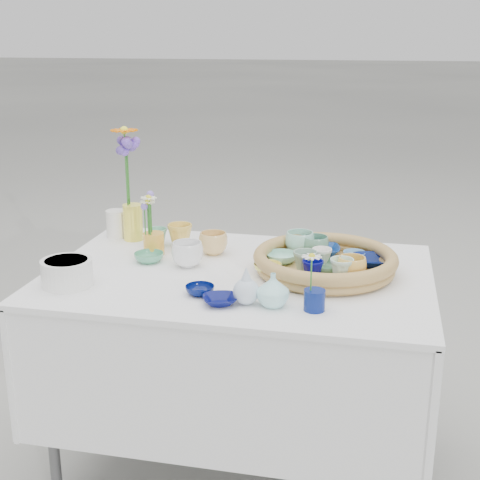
% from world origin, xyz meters
% --- Properties ---
extents(ground, '(80.00, 80.00, 0.00)m').
position_xyz_m(ground, '(0.00, 0.00, 0.00)').
color(ground, '#A7A69C').
extents(display_table, '(1.26, 0.86, 0.77)m').
position_xyz_m(display_table, '(0.00, 0.00, 0.00)').
color(display_table, white).
rests_on(display_table, ground).
extents(wicker_tray, '(0.47, 0.47, 0.08)m').
position_xyz_m(wicker_tray, '(0.28, 0.05, 0.80)').
color(wicker_tray, olive).
rests_on(wicker_tray, display_table).
extents(tray_ceramic_0, '(0.14, 0.14, 0.03)m').
position_xyz_m(tray_ceramic_0, '(0.26, 0.18, 0.80)').
color(tray_ceramic_0, navy).
rests_on(tray_ceramic_0, wicker_tray).
extents(tray_ceramic_1, '(0.14, 0.14, 0.03)m').
position_xyz_m(tray_ceramic_1, '(0.43, 0.11, 0.80)').
color(tray_ceramic_1, '#000D4B').
rests_on(tray_ceramic_1, wicker_tray).
extents(tray_ceramic_2, '(0.10, 0.10, 0.07)m').
position_xyz_m(tray_ceramic_2, '(0.37, -0.03, 0.82)').
color(tray_ceramic_2, '#FFC657').
rests_on(tray_ceramic_2, wicker_tray).
extents(tray_ceramic_3, '(0.13, 0.13, 0.04)m').
position_xyz_m(tray_ceramic_3, '(0.29, -0.00, 0.80)').
color(tray_ceramic_3, '#4A7A56').
rests_on(tray_ceramic_3, wicker_tray).
extents(tray_ceramic_4, '(0.10, 0.10, 0.07)m').
position_xyz_m(tray_ceramic_4, '(0.22, -0.01, 0.82)').
color(tray_ceramic_4, '#82A690').
rests_on(tray_ceramic_4, wicker_tray).
extents(tray_ceramic_5, '(0.14, 0.14, 0.03)m').
position_xyz_m(tray_ceramic_5, '(0.13, 0.07, 0.80)').
color(tray_ceramic_5, '#9BE2CA').
rests_on(tray_ceramic_5, wicker_tray).
extents(tray_ceramic_6, '(0.13, 0.13, 0.08)m').
position_xyz_m(tray_ceramic_6, '(0.18, 0.18, 0.82)').
color(tray_ceramic_6, '#9FDFCC').
rests_on(tray_ceramic_6, wicker_tray).
extents(tray_ceramic_7, '(0.09, 0.09, 0.06)m').
position_xyz_m(tray_ceramic_7, '(0.27, 0.06, 0.81)').
color(tray_ceramic_7, white).
rests_on(tray_ceramic_7, wicker_tray).
extents(tray_ceramic_8, '(0.08, 0.08, 0.02)m').
position_xyz_m(tray_ceramic_8, '(0.37, 0.17, 0.80)').
color(tray_ceramic_8, '#72ABD3').
rests_on(tray_ceramic_8, wicker_tray).
extents(tray_ceramic_9, '(0.09, 0.09, 0.06)m').
position_xyz_m(tray_ceramic_9, '(0.25, -0.07, 0.81)').
color(tray_ceramic_9, '#07086B').
rests_on(tray_ceramic_9, wicker_tray).
extents(tray_ceramic_10, '(0.11, 0.11, 0.03)m').
position_xyz_m(tray_ceramic_10, '(0.10, -0.03, 0.80)').
color(tray_ceramic_10, '#FEF65F').
rests_on(tray_ceramic_10, wicker_tray).
extents(tray_ceramic_11, '(0.09, 0.09, 0.07)m').
position_xyz_m(tray_ceramic_11, '(0.34, -0.05, 0.82)').
color(tray_ceramic_11, silver).
rests_on(tray_ceramic_11, wicker_tray).
extents(tray_ceramic_12, '(0.09, 0.09, 0.07)m').
position_xyz_m(tray_ceramic_12, '(0.24, 0.16, 0.82)').
color(tray_ceramic_12, '#5C9479').
rests_on(tray_ceramic_12, wicker_tray).
extents(loose_ceramic_0, '(0.11, 0.11, 0.09)m').
position_xyz_m(loose_ceramic_0, '(-0.27, 0.23, 0.81)').
color(loose_ceramic_0, '#E8BF4A').
rests_on(loose_ceramic_0, display_table).
extents(loose_ceramic_1, '(0.12, 0.12, 0.08)m').
position_xyz_m(loose_ceramic_1, '(-0.13, 0.17, 0.81)').
color(loose_ceramic_1, '#E6BC70').
rests_on(loose_ceramic_1, display_table).
extents(loose_ceramic_2, '(0.10, 0.10, 0.03)m').
position_xyz_m(loose_ceramic_2, '(-0.33, 0.04, 0.78)').
color(loose_ceramic_2, '#51A279').
rests_on(loose_ceramic_2, display_table).
extents(loose_ceramic_3, '(0.13, 0.13, 0.09)m').
position_xyz_m(loose_ceramic_3, '(-0.18, 0.02, 0.81)').
color(loose_ceramic_3, white).
rests_on(loose_ceramic_3, display_table).
extents(loose_ceramic_4, '(0.12, 0.12, 0.03)m').
position_xyz_m(loose_ceramic_4, '(-0.07, -0.22, 0.78)').
color(loose_ceramic_4, '#040F50').
rests_on(loose_ceramic_4, display_table).
extents(loose_ceramic_5, '(0.08, 0.08, 0.06)m').
position_xyz_m(loose_ceramic_5, '(-0.36, 0.23, 0.80)').
color(loose_ceramic_5, '#72B996').
rests_on(loose_ceramic_5, display_table).
extents(loose_ceramic_6, '(0.13, 0.13, 0.02)m').
position_xyz_m(loose_ceramic_6, '(0.01, -0.28, 0.78)').
color(loose_ceramic_6, '#060B4E').
rests_on(loose_ceramic_6, display_table).
extents(fluted_bowl, '(0.21, 0.21, 0.08)m').
position_xyz_m(fluted_bowl, '(-0.50, -0.23, 0.81)').
color(fluted_bowl, white).
rests_on(fluted_bowl, display_table).
extents(bud_vase_paleblue, '(0.09, 0.09, 0.12)m').
position_xyz_m(bud_vase_paleblue, '(0.08, -0.26, 0.82)').
color(bud_vase_paleblue, silver).
rests_on(bud_vase_paleblue, display_table).
extents(bud_vase_seafoam, '(0.10, 0.10, 0.10)m').
position_xyz_m(bud_vase_seafoam, '(0.16, -0.26, 0.81)').
color(bud_vase_seafoam, '#ACEEEB').
rests_on(bud_vase_seafoam, display_table).
extents(bud_vase_cobalt, '(0.08, 0.08, 0.06)m').
position_xyz_m(bud_vase_cobalt, '(0.28, -0.27, 0.80)').
color(bud_vase_cobalt, navy).
rests_on(bud_vase_cobalt, display_table).
extents(single_daisy, '(0.08, 0.08, 0.12)m').
position_xyz_m(single_daisy, '(0.27, -0.27, 0.88)').
color(single_daisy, white).
rests_on(single_daisy, bud_vase_cobalt).
extents(tall_vase_yellow, '(0.07, 0.07, 0.14)m').
position_xyz_m(tall_vase_yellow, '(-0.47, 0.27, 0.83)').
color(tall_vase_yellow, '#FFEF49').
rests_on(tall_vase_yellow, display_table).
extents(gerbera, '(0.15, 0.15, 0.30)m').
position_xyz_m(gerbera, '(-0.48, 0.26, 1.04)').
color(gerbera, '#FF7201').
rests_on(gerbera, tall_vase_yellow).
extents(hydrangea, '(0.11, 0.11, 0.30)m').
position_xyz_m(hydrangea, '(-0.49, 0.28, 1.01)').
color(hydrangea, '#6547B7').
rests_on(hydrangea, tall_vase_yellow).
extents(white_pitcher, '(0.13, 0.12, 0.11)m').
position_xyz_m(white_pitcher, '(-0.55, 0.29, 0.82)').
color(white_pitcher, white).
rests_on(white_pitcher, display_table).
extents(daisy_cup, '(0.10, 0.10, 0.08)m').
position_xyz_m(daisy_cup, '(-0.34, 0.12, 0.80)').
color(daisy_cup, '#F6AD33').
rests_on(daisy_cup, display_table).
extents(daisy_posy, '(0.10, 0.10, 0.16)m').
position_xyz_m(daisy_posy, '(-0.34, 0.11, 0.92)').
color(daisy_posy, white).
rests_on(daisy_posy, daisy_cup).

